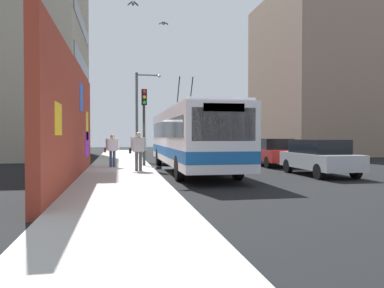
{
  "coord_description": "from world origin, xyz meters",
  "views": [
    {
      "loc": [
        -19.24,
        1.61,
        1.76
      ],
      "look_at": [
        0.69,
        -2.11,
        1.31
      ],
      "focal_mm": 36.06,
      "sensor_mm": 36.0,
      "label": 1
    }
  ],
  "objects_px": {
    "pedestrian_midblock": "(112,148)",
    "street_lamp": "(140,109)",
    "parked_car_red": "(271,151)",
    "traffic_light": "(144,114)",
    "parked_car_silver": "(319,157)",
    "parked_car_champagne": "(243,148)",
    "pedestrian_at_curb": "(138,148)",
    "parked_car_white": "(222,146)",
    "city_bus": "(190,136)"
  },
  "relations": [
    {
      "from": "parked_car_white",
      "to": "pedestrian_midblock",
      "type": "distance_m",
      "value": 15.22
    },
    {
      "from": "parked_car_white",
      "to": "parked_car_champagne",
      "type": "bearing_deg",
      "value": 180.0
    },
    {
      "from": "city_bus",
      "to": "pedestrian_midblock",
      "type": "relative_size",
      "value": 7.5
    },
    {
      "from": "parked_car_champagne",
      "to": "pedestrian_midblock",
      "type": "relative_size",
      "value": 2.55
    },
    {
      "from": "pedestrian_at_curb",
      "to": "parked_car_champagne",
      "type": "bearing_deg",
      "value": -41.87
    },
    {
      "from": "city_bus",
      "to": "parked_car_silver",
      "type": "relative_size",
      "value": 2.86
    },
    {
      "from": "parked_car_silver",
      "to": "traffic_light",
      "type": "xyz_separation_m",
      "value": [
        5.01,
        7.35,
        2.07
      ]
    },
    {
      "from": "city_bus",
      "to": "parked_car_silver",
      "type": "xyz_separation_m",
      "value": [
        -3.05,
        -5.2,
        -0.88
      ]
    },
    {
      "from": "pedestrian_midblock",
      "to": "street_lamp",
      "type": "height_order",
      "value": "street_lamp"
    },
    {
      "from": "city_bus",
      "to": "pedestrian_midblock",
      "type": "xyz_separation_m",
      "value": [
        1.26,
        3.8,
        -0.59
      ]
    },
    {
      "from": "parked_car_champagne",
      "to": "street_lamp",
      "type": "xyz_separation_m",
      "value": [
        0.97,
        7.23,
        2.81
      ]
    },
    {
      "from": "parked_car_champagne",
      "to": "pedestrian_midblock",
      "type": "height_order",
      "value": "pedestrian_midblock"
    },
    {
      "from": "pedestrian_at_curb",
      "to": "parked_car_white",
      "type": "bearing_deg",
      "value": -28.15
    },
    {
      "from": "city_bus",
      "to": "parked_car_champagne",
      "type": "bearing_deg",
      "value": -34.2
    },
    {
      "from": "parked_car_silver",
      "to": "traffic_light",
      "type": "distance_m",
      "value": 9.13
    },
    {
      "from": "pedestrian_at_curb",
      "to": "traffic_light",
      "type": "distance_m",
      "value": 3.49
    },
    {
      "from": "city_bus",
      "to": "traffic_light",
      "type": "bearing_deg",
      "value": 47.67
    },
    {
      "from": "parked_car_red",
      "to": "traffic_light",
      "type": "xyz_separation_m",
      "value": [
        -0.44,
        7.35,
        2.07
      ]
    },
    {
      "from": "traffic_light",
      "to": "pedestrian_at_curb",
      "type": "bearing_deg",
      "value": 171.48
    },
    {
      "from": "street_lamp",
      "to": "city_bus",
      "type": "bearing_deg",
      "value": -166.73
    },
    {
      "from": "street_lamp",
      "to": "parked_car_white",
      "type": "bearing_deg",
      "value": -55.85
    },
    {
      "from": "city_bus",
      "to": "pedestrian_at_curb",
      "type": "relative_size",
      "value": 7.11
    },
    {
      "from": "pedestrian_midblock",
      "to": "parked_car_red",
      "type": "bearing_deg",
      "value": -82.79
    },
    {
      "from": "pedestrian_at_curb",
      "to": "parked_car_red",
      "type": "bearing_deg",
      "value": -66.17
    },
    {
      "from": "city_bus",
      "to": "parked_car_champagne",
      "type": "distance_m",
      "value": 9.29
    },
    {
      "from": "parked_car_red",
      "to": "traffic_light",
      "type": "distance_m",
      "value": 7.65
    },
    {
      "from": "pedestrian_at_curb",
      "to": "pedestrian_midblock",
      "type": "xyz_separation_m",
      "value": [
        2.31,
        1.2,
        -0.07
      ]
    },
    {
      "from": "city_bus",
      "to": "parked_car_red",
      "type": "distance_m",
      "value": 5.79
    },
    {
      "from": "city_bus",
      "to": "parked_car_champagne",
      "type": "relative_size",
      "value": 2.95
    },
    {
      "from": "parked_car_champagne",
      "to": "pedestrian_at_curb",
      "type": "relative_size",
      "value": 2.41
    },
    {
      "from": "pedestrian_at_curb",
      "to": "street_lamp",
      "type": "relative_size",
      "value": 0.29
    },
    {
      "from": "parked_car_champagne",
      "to": "parked_car_red",
      "type": "bearing_deg",
      "value": -180.0
    },
    {
      "from": "parked_car_silver",
      "to": "street_lamp",
      "type": "height_order",
      "value": "street_lamp"
    },
    {
      "from": "street_lamp",
      "to": "pedestrian_at_curb",
      "type": "bearing_deg",
      "value": 176.64
    },
    {
      "from": "parked_car_silver",
      "to": "pedestrian_at_curb",
      "type": "distance_m",
      "value": 8.06
    },
    {
      "from": "parked_car_red",
      "to": "street_lamp",
      "type": "bearing_deg",
      "value": 49.28
    },
    {
      "from": "parked_car_champagne",
      "to": "parked_car_white",
      "type": "relative_size",
      "value": 0.9
    },
    {
      "from": "parked_car_silver",
      "to": "parked_car_white",
      "type": "xyz_separation_m",
      "value": [
        16.58,
        -0.0,
        0.0
      ]
    },
    {
      "from": "pedestrian_at_curb",
      "to": "street_lamp",
      "type": "height_order",
      "value": "street_lamp"
    },
    {
      "from": "parked_car_champagne",
      "to": "parked_car_white",
      "type": "distance_m",
      "value": 5.88
    },
    {
      "from": "parked_car_red",
      "to": "city_bus",
      "type": "bearing_deg",
      "value": 114.73
    },
    {
      "from": "parked_car_red",
      "to": "parked_car_champagne",
      "type": "distance_m",
      "value": 5.26
    },
    {
      "from": "parked_car_white",
      "to": "street_lamp",
      "type": "distance_m",
      "value": 9.18
    },
    {
      "from": "pedestrian_midblock",
      "to": "parked_car_silver",
      "type": "bearing_deg",
      "value": -115.55
    },
    {
      "from": "pedestrian_midblock",
      "to": "traffic_light",
      "type": "bearing_deg",
      "value": -66.99
    },
    {
      "from": "parked_car_red",
      "to": "parked_car_champagne",
      "type": "bearing_deg",
      "value": 0.0
    },
    {
      "from": "parked_car_white",
      "to": "pedestrian_midblock",
      "type": "xyz_separation_m",
      "value": [
        -12.27,
        9.0,
        0.29
      ]
    },
    {
      "from": "parked_car_red",
      "to": "parked_car_white",
      "type": "bearing_deg",
      "value": 0.0
    },
    {
      "from": "parked_car_silver",
      "to": "parked_car_champagne",
      "type": "xyz_separation_m",
      "value": [
        10.7,
        -0.0,
        -0.0
      ]
    },
    {
      "from": "parked_car_white",
      "to": "street_lamp",
      "type": "relative_size",
      "value": 0.78
    }
  ]
}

